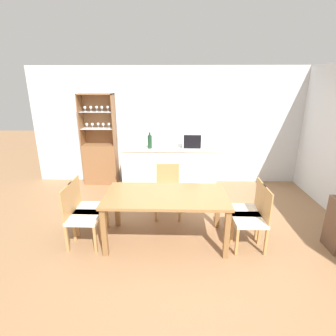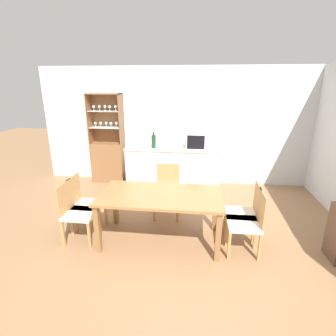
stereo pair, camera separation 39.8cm
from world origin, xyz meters
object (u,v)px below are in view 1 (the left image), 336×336
(dining_table, at_px, (166,200))
(dining_chair_side_right_near, at_px, (253,219))
(dining_chair_head_far, at_px, (168,191))
(dining_chair_side_right_far, at_px, (248,210))
(dining_chair_side_left_near, at_px, (81,216))
(microwave, at_px, (195,140))
(wine_bottle, at_px, (150,142))
(display_cabinet, at_px, (101,157))
(dining_chair_side_left_far, at_px, (87,207))

(dining_table, xyz_separation_m, dining_chair_side_right_near, (1.19, -0.13, -0.20))
(dining_chair_head_far, bearing_deg, dining_chair_side_right_far, 149.86)
(dining_chair_side_left_near, height_order, dining_chair_side_right_near, same)
(dining_chair_side_right_near, bearing_deg, dining_chair_side_left_near, 88.87)
(dining_chair_side_right_near, bearing_deg, microwave, 18.75)
(dining_chair_side_left_near, xyz_separation_m, microwave, (1.71, 1.86, 0.69))
(dining_chair_side_right_far, height_order, wine_bottle, wine_bottle)
(dining_table, height_order, dining_chair_side_right_near, dining_chair_side_right_near)
(dining_chair_head_far, xyz_separation_m, dining_chair_side_right_near, (1.19, -0.91, 0.00))
(dining_chair_side_left_near, distance_m, microwave, 2.62)
(dining_chair_side_right_near, distance_m, wine_bottle, 2.46)
(dining_chair_side_right_near, bearing_deg, dining_chair_side_right_far, -1.14)
(display_cabinet, distance_m, wine_bottle, 1.44)
(wine_bottle, bearing_deg, dining_chair_head_far, -66.38)
(dining_chair_side_right_near, relative_size, microwave, 1.72)
(dining_table, relative_size, wine_bottle, 5.43)
(dining_chair_head_far, bearing_deg, display_cabinet, -45.63)
(dining_chair_side_left_near, height_order, wine_bottle, wine_bottle)
(dining_chair_head_far, height_order, dining_chair_side_right_far, same)
(dining_chair_side_left_far, bearing_deg, dining_chair_side_right_far, 89.97)
(dining_chair_side_left_near, bearing_deg, dining_chair_side_left_far, -179.67)
(dining_chair_side_right_near, bearing_deg, wine_bottle, 40.37)
(dining_chair_side_left_near, bearing_deg, dining_chair_side_right_far, 96.74)
(dining_chair_side_right_near, bearing_deg, dining_table, 82.47)
(display_cabinet, xyz_separation_m, dining_chair_head_far, (1.56, -1.50, -0.16))
(display_cabinet, xyz_separation_m, wine_bottle, (1.19, -0.65, 0.51))
(dining_table, bearing_deg, dining_chair_side_right_far, 6.40)
(dining_table, relative_size, dining_chair_head_far, 1.94)
(dining_chair_side_right_near, xyz_separation_m, dining_chair_side_right_far, (0.00, 0.27, 0.00))
(display_cabinet, distance_m, dining_chair_side_left_far, 2.19)
(display_cabinet, height_order, dining_chair_head_far, display_cabinet)
(wine_bottle, bearing_deg, display_cabinet, 151.44)
(dining_chair_side_left_near, xyz_separation_m, dining_chair_side_right_near, (2.38, 0.00, 0.00))
(dining_chair_head_far, bearing_deg, microwave, -120.46)
(dining_chair_head_far, relative_size, dining_chair_side_left_near, 1.00)
(display_cabinet, relative_size, dining_table, 1.16)
(dining_chair_side_right_near, distance_m, dining_chair_side_right_far, 0.27)
(dining_chair_side_right_far, bearing_deg, dining_table, 97.30)
(dining_chair_side_left_far, height_order, dining_chair_side_right_near, same)
(dining_chair_side_left_far, bearing_deg, dining_table, 83.56)
(dining_chair_head_far, xyz_separation_m, wine_bottle, (-0.38, 0.86, 0.67))
(dining_table, bearing_deg, wine_bottle, 102.96)
(display_cabinet, distance_m, dining_chair_head_far, 2.17)
(dining_chair_side_left_near, height_order, dining_chair_side_right_far, same)
(dining_chair_side_right_near, bearing_deg, dining_chair_head_far, 51.43)
(display_cabinet, distance_m, dining_chair_side_left_near, 2.45)
(microwave, bearing_deg, dining_chair_side_right_far, -67.10)
(dining_table, height_order, dining_chair_head_far, dining_chair_head_far)
(microwave, bearing_deg, dining_chair_side_left_near, -132.58)
(dining_chair_side_left_far, bearing_deg, dining_chair_side_left_near, -0.01)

